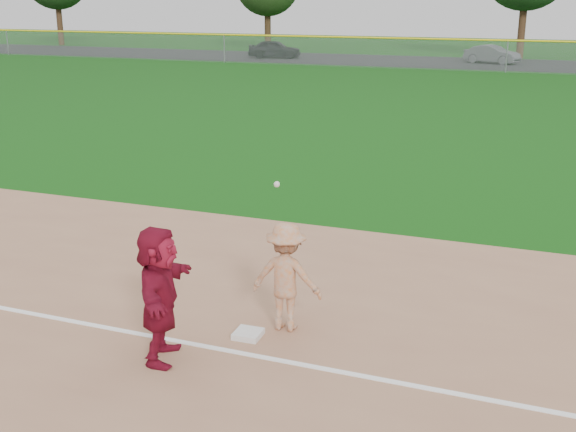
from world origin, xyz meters
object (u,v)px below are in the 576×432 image
(first_base, at_px, (248,334))
(car_left, at_px, (275,49))
(base_runner, at_px, (159,294))
(car_mid, at_px, (492,54))

(first_base, xyz_separation_m, car_left, (-18.17, 45.37, 0.65))
(base_runner, relative_size, car_left, 0.45)
(first_base, bearing_deg, car_mid, 92.01)
(first_base, relative_size, car_mid, 0.10)
(car_left, bearing_deg, first_base, -169.69)
(first_base, bearing_deg, base_runner, -128.81)
(first_base, height_order, base_runner, base_runner)
(first_base, distance_m, car_left, 48.88)
(first_base, relative_size, base_runner, 0.20)
(car_left, bearing_deg, car_mid, -97.52)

